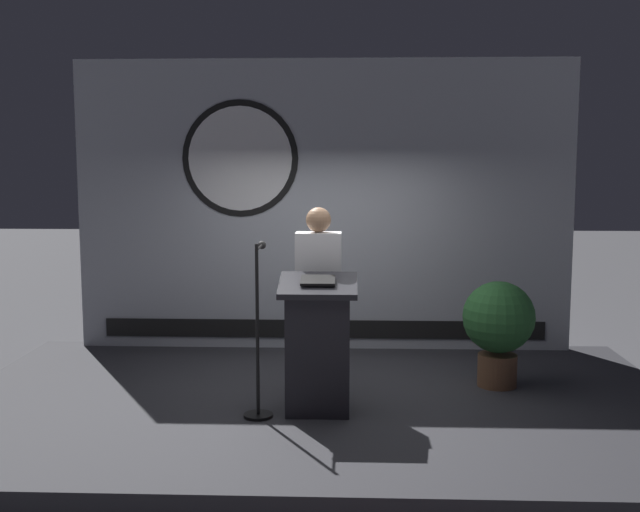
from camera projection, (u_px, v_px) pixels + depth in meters
ground_plane at (316, 430)px, 6.74m from camera, size 40.00×40.00×0.00m
stage_platform at (316, 414)px, 6.72m from camera, size 6.40×4.00×0.30m
banner_display at (321, 206)px, 8.34m from camera, size 5.42×0.12×3.17m
podium at (318, 346)px, 6.26m from camera, size 0.64×0.50×1.14m
speaker_person at (318, 300)px, 6.70m from camera, size 0.40×0.26×1.67m
microphone_stand at (258, 356)px, 6.19m from camera, size 0.24×0.53×1.42m
potted_plant at (498, 323)px, 6.98m from camera, size 0.66×0.66×0.98m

